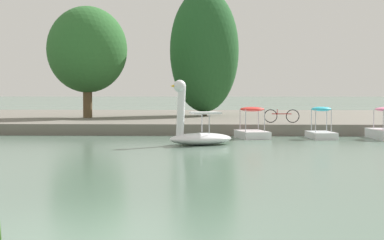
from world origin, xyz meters
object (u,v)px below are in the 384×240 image
object	(u,v)px
swan_boat	(198,132)
pedal_boat_red	(252,128)
pedal_boat_cyan	(321,130)
bicycle_parked	(282,116)
tree_willow_overhanging	(204,51)
tree_broadleaf_right	(87,50)

from	to	relation	value
swan_boat	pedal_boat_red	size ratio (longest dim) A/B	1.27
pedal_boat_red	pedal_boat_cyan	size ratio (longest dim) A/B	1.18
pedal_boat_red	bicycle_parked	bearing A→B (deg)	60.84
tree_willow_overhanging	tree_broadleaf_right	world-z (taller)	tree_willow_overhanging
swan_boat	tree_willow_overhanging	size ratio (longest dim) A/B	0.34
swan_boat	bicycle_parked	size ratio (longest dim) A/B	1.60
pedal_boat_red	tree_willow_overhanging	size ratio (longest dim) A/B	0.27
pedal_boat_red	swan_boat	bearing A→B (deg)	-123.94
bicycle_parked	tree_broadleaf_right	bearing A→B (deg)	153.51
tree_willow_overhanging	bicycle_parked	world-z (taller)	tree_willow_overhanging
swan_boat	tree_broadleaf_right	distance (m)	14.41
pedal_boat_red	tree_willow_overhanging	distance (m)	12.71
tree_broadleaf_right	swan_boat	bearing A→B (deg)	-59.95
swan_boat	bicycle_parked	distance (m)	7.66
pedal_boat_red	pedal_boat_cyan	world-z (taller)	pedal_boat_cyan
pedal_boat_red	bicycle_parked	distance (m)	3.46
pedal_boat_cyan	tree_broadleaf_right	size ratio (longest dim) A/B	0.28
tree_broadleaf_right	bicycle_parked	distance (m)	12.79
tree_willow_overhanging	tree_broadleaf_right	size ratio (longest dim) A/B	1.24
tree_willow_overhanging	swan_boat	bearing A→B (deg)	-90.11
bicycle_parked	pedal_boat_red	bearing A→B (deg)	-119.16
tree_broadleaf_right	bicycle_parked	size ratio (longest dim) A/B	3.79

